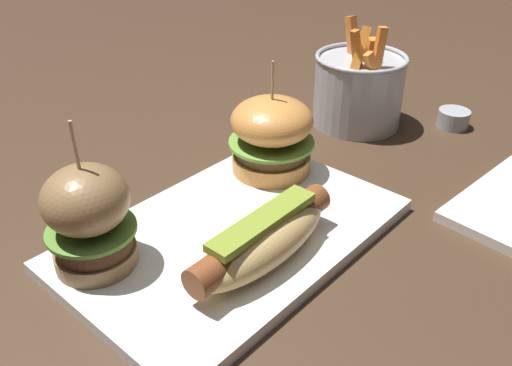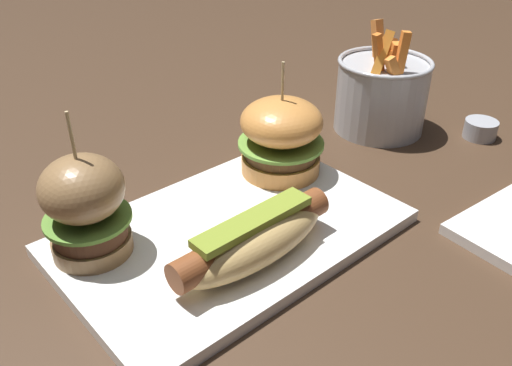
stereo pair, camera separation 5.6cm
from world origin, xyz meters
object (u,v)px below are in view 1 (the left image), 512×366
Objects in this scene: platter_main at (234,234)px; slider_left at (89,217)px; hot_dog at (263,239)px; sauce_ramekin at (453,118)px; fries_bucket at (359,88)px; slider_right at (272,135)px.

platter_main is 2.34× the size of slider_left.
hot_dog reaches higher than sauce_ramekin.
slider_left reaches higher than platter_main.
slider_right is at bearing -176.60° from fries_bucket.
slider_left is at bearing 168.45° from sauce_ramekin.
slider_left reaches higher than sauce_ramekin.
slider_left is 0.55m from sauce_ramekin.
platter_main is 2.26× the size of fries_bucket.
hot_dog is at bearing -161.09° from fries_bucket.
fries_bucket is (0.21, 0.01, -0.01)m from slider_right.
sauce_ramekin is at bearing 0.57° from hot_dog.
slider_left is (-0.11, 0.11, 0.03)m from hot_dog.
hot_dog is (-0.02, -0.05, 0.03)m from platter_main.
fries_bucket reaches higher than sauce_ramekin.
platter_main is at bearing 173.01° from sauce_ramekin.
slider_left is (-0.12, 0.06, 0.06)m from platter_main.
platter_main is 1.92× the size of hot_dog.
slider_left is 3.25× the size of sauce_ramekin.
slider_right reaches higher than sauce_ramekin.
hot_dog is at bearing -179.43° from sauce_ramekin.
fries_bucket is (0.45, 0.00, -0.01)m from slider_left.
fries_bucket reaches higher than hot_dog.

